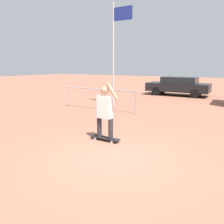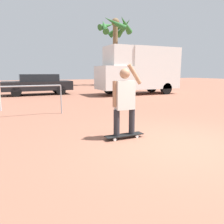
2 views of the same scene
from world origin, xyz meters
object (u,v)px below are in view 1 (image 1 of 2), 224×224
object	(u,v)px
skateboard	(105,138)
flagpole	(115,46)
parked_car_black	(178,86)
person_skateboarder	(105,109)

from	to	relation	value
skateboard	flagpole	distance (m)	6.68
skateboard	parked_car_black	bearing A→B (deg)	93.47
person_skateboarder	skateboard	bearing A→B (deg)	-0.00
person_skateboarder	parked_car_black	bearing A→B (deg)	93.46
skateboard	parked_car_black	size ratio (longest dim) A/B	0.21
skateboard	person_skateboarder	size ratio (longest dim) A/B	0.57
person_skateboarder	flagpole	world-z (taller)	flagpole
parked_car_black	flagpole	bearing A→B (deg)	-108.28
person_skateboarder	flagpole	distance (m)	6.31
skateboard	person_skateboarder	world-z (taller)	person_skateboarder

